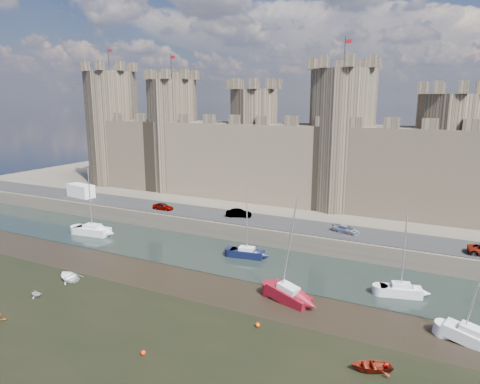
{
  "coord_description": "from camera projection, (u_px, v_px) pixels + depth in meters",
  "views": [
    {
      "loc": [
        19.15,
        -23.79,
        20.66
      ],
      "look_at": [
        -3.81,
        22.0,
        9.6
      ],
      "focal_mm": 32.0,
      "sensor_mm": 36.0,
      "label": 1
    }
  ],
  "objects": [
    {
      "name": "sailboat_5",
      "position": [
        472.0,
        336.0,
        36.85
      ],
      "size": [
        4.89,
        2.85,
        9.91
      ],
      "rotation": [
        0.0,
        0.0,
        -0.25
      ],
      "color": "silver",
      "rests_on": "ground"
    },
    {
      "name": "car_0",
      "position": [
        163.0,
        207.0,
        71.8
      ],
      "size": [
        3.62,
        1.47,
        1.23
      ],
      "primitive_type": "imported",
      "rotation": [
        0.0,
        0.0,
        1.57
      ],
      "color": "gray",
      "rests_on": "quay"
    },
    {
      "name": "water_channel",
      "position": [
        274.0,
        265.0,
        54.5
      ],
      "size": [
        160.0,
        12.0,
        0.08
      ],
      "primitive_type": "cube",
      "color": "black",
      "rests_on": "ground"
    },
    {
      "name": "road",
      "position": [
        300.0,
        226.0,
        62.7
      ],
      "size": [
        160.0,
        7.0,
        0.1
      ],
      "primitive_type": "cube",
      "color": "black",
      "rests_on": "quay"
    },
    {
      "name": "car_2",
      "position": [
        346.0,
        230.0,
        59.32
      ],
      "size": [
        3.99,
        2.38,
        1.08
      ],
      "primitive_type": "imported",
      "rotation": [
        0.0,
        0.0,
        1.32
      ],
      "color": "gray",
      "rests_on": "quay"
    },
    {
      "name": "dinghy_6",
      "position": [
        69.0,
        277.0,
        49.96
      ],
      "size": [
        3.82,
        3.18,
        0.68
      ],
      "primitive_type": "imported",
      "rotation": [
        1.57,
        0.0,
        4.43
      ],
      "color": "white",
      "rests_on": "ground"
    },
    {
      "name": "buoy_3",
      "position": [
        387.0,
        366.0,
        33.59
      ],
      "size": [
        0.41,
        0.41,
        0.41
      ],
      "primitive_type": "sphere",
      "color": "#FF110B",
      "rests_on": "ground"
    },
    {
      "name": "dinghy_4",
      "position": [
        371.0,
        366.0,
        33.29
      ],
      "size": [
        3.9,
        3.5,
        0.66
      ],
      "primitive_type": "imported",
      "rotation": [
        1.57,
        0.0,
        5.18
      ],
      "color": "maroon",
      "rests_on": "ground"
    },
    {
      "name": "sailboat_1",
      "position": [
        247.0,
        252.0,
        56.99
      ],
      "size": [
        4.71,
        2.4,
        9.02
      ],
      "rotation": [
        0.0,
        0.0,
        0.15
      ],
      "color": "black",
      "rests_on": "ground"
    },
    {
      "name": "dinghy_3",
      "position": [
        36.0,
        294.0,
        45.63
      ],
      "size": [
        1.39,
        1.21,
        0.71
      ],
      "primitive_type": "imported",
      "rotation": [
        1.57,
        0.0,
        1.6
      ],
      "color": "silver",
      "rests_on": "ground"
    },
    {
      "name": "buoy_4",
      "position": [
        143.0,
        353.0,
        35.28
      ],
      "size": [
        0.43,
        0.43,
        0.43
      ],
      "primitive_type": "sphere",
      "color": "red",
      "rests_on": "ground"
    },
    {
      "name": "van",
      "position": [
        81.0,
        191.0,
        81.02
      ],
      "size": [
        6.01,
        3.12,
        2.5
      ],
      "primitive_type": "cube",
      "rotation": [
        0.0,
        0.0,
        -0.15
      ],
      "color": "white",
      "rests_on": "quay"
    },
    {
      "name": "car_1",
      "position": [
        239.0,
        213.0,
        67.38
      ],
      "size": [
        4.23,
        2.6,
        1.32
      ],
      "primitive_type": "imported",
      "rotation": [
        0.0,
        0.0,
        1.9
      ],
      "color": "gray",
      "rests_on": "quay"
    },
    {
      "name": "sailboat_2",
      "position": [
        401.0,
        290.0,
        45.76
      ],
      "size": [
        4.54,
        2.69,
        9.19
      ],
      "rotation": [
        0.0,
        0.0,
        0.26
      ],
      "color": "silver",
      "rests_on": "ground"
    },
    {
      "name": "sailboat_4",
      "position": [
        288.0,
        294.0,
        44.57
      ],
      "size": [
        5.23,
        3.28,
        11.42
      ],
      "rotation": [
        0.0,
        0.0,
        -0.31
      ],
      "color": "maroon",
      "rests_on": "ground"
    },
    {
      "name": "buoy_1",
      "position": [
        258.0,
        325.0,
        39.67
      ],
      "size": [
        0.42,
        0.42,
        0.42
      ],
      "primitive_type": "sphere",
      "color": "#FF3F0B",
      "rests_on": "ground"
    },
    {
      "name": "quay",
      "position": [
        342.0,
        199.0,
        85.7
      ],
      "size": [
        160.0,
        60.0,
        2.5
      ],
      "primitive_type": "cube",
      "color": "#4C443A",
      "rests_on": "ground"
    },
    {
      "name": "sailboat_0",
      "position": [
        92.0,
        230.0,
        66.57
      ],
      "size": [
        5.83,
        2.82,
        10.49
      ],
      "rotation": [
        0.0,
        0.0,
        0.12
      ],
      "color": "silver",
      "rests_on": "ground"
    },
    {
      "name": "ground",
      "position": [
        158.0,
        369.0,
        33.53
      ],
      "size": [
        160.0,
        160.0,
        0.0
      ],
      "primitive_type": "plane",
      "color": "black",
      "rests_on": "ground"
    },
    {
      "name": "castle",
      "position": [
        324.0,
        153.0,
        73.29
      ],
      "size": [
        108.5,
        11.0,
        29.0
      ],
      "color": "#42382B",
      "rests_on": "quay"
    }
  ]
}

